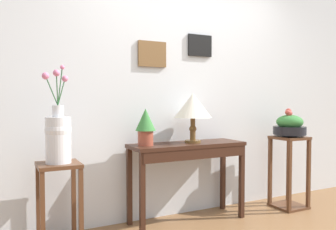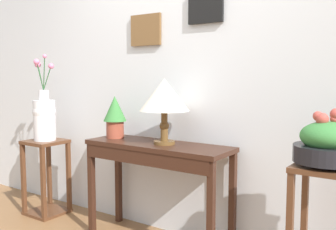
# 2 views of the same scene
# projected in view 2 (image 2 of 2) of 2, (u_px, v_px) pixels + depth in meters

# --- Properties ---
(back_wall_with_art) EXTENTS (9.00, 0.13, 2.80)m
(back_wall_with_art) POSITION_uv_depth(u_px,v_px,m) (191.00, 62.00, 3.02)
(back_wall_with_art) COLOR silver
(back_wall_with_art) RESTS_ON ground
(console_table) EXTENTS (1.16, 0.39, 0.79)m
(console_table) POSITION_uv_depth(u_px,v_px,m) (156.00, 159.00, 2.91)
(console_table) COLOR #381E14
(console_table) RESTS_ON ground
(table_lamp) EXTENTS (0.37, 0.37, 0.49)m
(table_lamp) POSITION_uv_depth(u_px,v_px,m) (164.00, 96.00, 2.84)
(table_lamp) COLOR brown
(table_lamp) RESTS_ON console_table
(potted_plant_on_console) EXTENTS (0.19, 0.19, 0.35)m
(potted_plant_on_console) POSITION_uv_depth(u_px,v_px,m) (115.00, 115.00, 3.15)
(potted_plant_on_console) COLOR #9E4733
(potted_plant_on_console) RESTS_ON console_table
(pedestal_stand_left) EXTENTS (0.33, 0.33, 0.70)m
(pedestal_stand_left) POSITION_uv_depth(u_px,v_px,m) (46.00, 177.00, 3.60)
(pedestal_stand_left) COLOR #56331E
(pedestal_stand_left) RESTS_ON ground
(flower_vase_tall_left) EXTENTS (0.22, 0.21, 0.79)m
(flower_vase_tall_left) POSITION_uv_depth(u_px,v_px,m) (44.00, 115.00, 3.54)
(flower_vase_tall_left) COLOR silver
(flower_vase_tall_left) RESTS_ON pedestal_stand_left
(planter_bowl_wide_right) EXTENTS (0.36, 0.36, 0.31)m
(planter_bowl_wide_right) POSITION_uv_depth(u_px,v_px,m) (327.00, 144.00, 2.09)
(planter_bowl_wide_right) COLOR black
(planter_bowl_wide_right) RESTS_ON pedestal_stand_right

